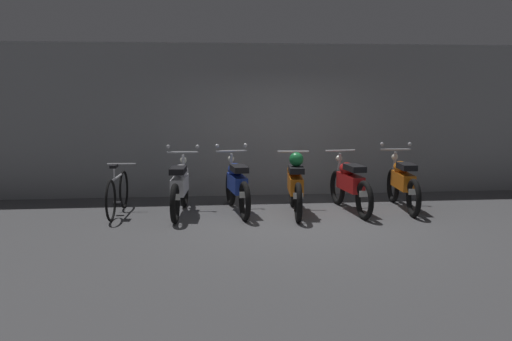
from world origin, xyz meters
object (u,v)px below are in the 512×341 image
motorbike_slot_4 (403,182)px  motorbike_slot_1 (237,184)px  motorbike_slot_3 (350,184)px  bicycle (118,194)px  motorbike_slot_0 (180,186)px  motorbike_slot_2 (295,183)px

motorbike_slot_4 → motorbike_slot_1: bearing=179.5°
motorbike_slot_3 → motorbike_slot_4: 0.99m
motorbike_slot_3 → bicycle: 4.02m
motorbike_slot_3 → motorbike_slot_4: (0.99, 0.10, 0.00)m
motorbike_slot_0 → motorbike_slot_4: (3.94, 0.06, 0.00)m
motorbike_slot_2 → motorbike_slot_4: 1.98m
motorbike_slot_1 → motorbike_slot_4: bearing=-0.5°
motorbike_slot_1 → bicycle: bearing=179.2°
motorbike_slot_4 → motorbike_slot_0: bearing=-179.1°
motorbike_slot_3 → bicycle: size_ratio=1.13×
motorbike_slot_0 → motorbike_slot_2: bearing=-3.6°
motorbike_slot_1 → motorbike_slot_0: bearing=-174.8°
motorbike_slot_0 → motorbike_slot_4: size_ratio=1.00×
motorbike_slot_4 → motorbike_slot_3: bearing=-174.2°
bicycle → motorbike_slot_1: bearing=-0.8°
motorbike_slot_4 → motorbike_slot_2: bearing=-174.7°
motorbike_slot_0 → bicycle: bearing=173.7°
motorbike_slot_2 → bicycle: (-3.03, 0.24, -0.16)m
motorbike_slot_1 → motorbike_slot_4: same height
motorbike_slot_0 → motorbike_slot_2: size_ratio=1.00×
motorbike_slot_2 → bicycle: motorbike_slot_2 is taller
motorbike_slot_1 → bicycle: 2.05m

